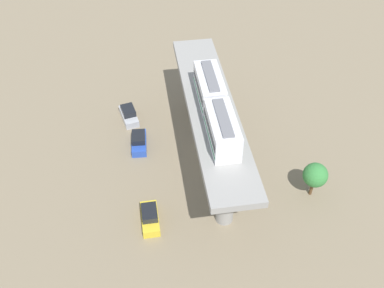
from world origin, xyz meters
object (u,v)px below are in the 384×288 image
parked_car_yellow (150,217)px  parked_car_blue (139,141)px  train (216,108)px  parked_car_silver (129,115)px  tree_near_viaduct (315,175)px

parked_car_yellow → parked_car_blue: bearing=91.5°
train → parked_car_yellow: 13.63m
train → parked_car_silver: 17.41m
train → parked_car_blue: (-8.40, 5.88, -9.26)m
parked_car_yellow → tree_near_viaduct: 18.60m
train → parked_car_blue: 13.81m
train → parked_car_silver: size_ratio=3.02×
parked_car_blue → tree_near_viaduct: bearing=-26.3°
parked_car_silver → parked_car_blue: bearing=-91.0°
parked_car_silver → tree_near_viaduct: tree_near_viaduct is taller
parked_car_yellow → tree_near_viaduct: bearing=2.9°
parked_car_blue → parked_car_silver: (-1.05, 5.44, 0.00)m
parked_car_blue → tree_near_viaduct: tree_near_viaduct is taller
parked_car_yellow → tree_near_viaduct: tree_near_viaduct is taller
train → parked_car_blue: bearing=145.0°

